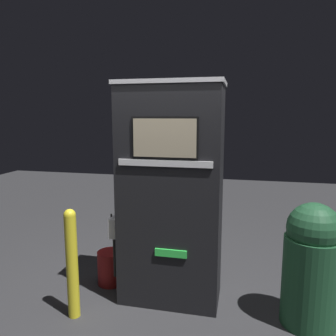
# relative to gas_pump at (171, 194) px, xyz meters

# --- Properties ---
(ground_plane) EXTENTS (14.00, 14.00, 0.00)m
(ground_plane) POSITION_rel_gas_pump_xyz_m (0.00, -0.27, -1.12)
(ground_plane) COLOR #2D2D30
(gas_pump) EXTENTS (1.11, 0.58, 2.23)m
(gas_pump) POSITION_rel_gas_pump_xyz_m (0.00, 0.00, 0.00)
(gas_pump) COLOR black
(gas_pump) RESTS_ON ground_plane
(safety_bollard) EXTENTS (0.11, 0.11, 1.07)m
(safety_bollard) POSITION_rel_gas_pump_xyz_m (-0.83, -0.54, -0.57)
(safety_bollard) COLOR yellow
(safety_bollard) RESTS_ON ground_plane
(trash_bin) EXTENTS (0.50, 0.50, 1.15)m
(trash_bin) POSITION_rel_gas_pump_xyz_m (1.34, -0.16, -0.53)
(trash_bin) COLOR #1E4C2D
(trash_bin) RESTS_ON ground_plane
(squeegee_bucket) EXTENTS (0.30, 0.30, 0.84)m
(squeegee_bucket) POSITION_rel_gas_pump_xyz_m (-0.73, 0.13, -0.93)
(squeegee_bucket) COLOR maroon
(squeegee_bucket) RESTS_ON ground_plane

